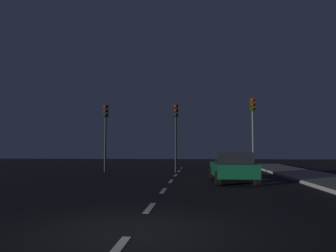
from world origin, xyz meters
TOP-DOWN VIEW (x-y plane):
  - ground_plane at (0.00, 7.00)m, footprint 80.00×80.00m
  - lane_stripe_nearest at (0.00, -1.20)m, footprint 0.16×1.60m
  - lane_stripe_second at (0.00, 2.60)m, footprint 0.16×1.60m
  - lane_stripe_third at (0.00, 6.40)m, footprint 0.16×1.60m
  - lane_stripe_fourth at (0.00, 10.20)m, footprint 0.16×1.60m
  - lane_stripe_fifth at (0.00, 14.00)m, footprint 0.16×1.60m
  - lane_stripe_sixth at (0.00, 17.80)m, footprint 0.16×1.60m
  - lane_stripe_seventh at (0.00, 21.60)m, footprint 0.16×1.60m
  - traffic_signal_left at (-5.00, 16.34)m, footprint 0.32×0.38m
  - traffic_signal_center at (-0.15, 16.34)m, footprint 0.32×0.38m
  - traffic_signal_right at (4.99, 16.34)m, footprint 0.32×0.38m
  - car_stopped_ahead at (2.92, 9.68)m, footprint 2.00×4.15m

SIDE VIEW (x-z plane):
  - ground_plane at x=0.00m, z-range 0.00..0.00m
  - lane_stripe_nearest at x=0.00m, z-range 0.00..0.01m
  - lane_stripe_second at x=0.00m, z-range 0.00..0.01m
  - lane_stripe_third at x=0.00m, z-range 0.00..0.01m
  - lane_stripe_fourth at x=0.00m, z-range 0.00..0.01m
  - lane_stripe_fifth at x=0.00m, z-range 0.00..0.01m
  - lane_stripe_sixth at x=0.00m, z-range 0.00..0.01m
  - lane_stripe_seventh at x=0.00m, z-range 0.00..0.01m
  - car_stopped_ahead at x=2.92m, z-range 0.02..1.44m
  - traffic_signal_center at x=-0.15m, z-range 0.94..5.56m
  - traffic_signal_left at x=-5.00m, z-range 0.94..5.58m
  - traffic_signal_right at x=4.99m, z-range 0.99..5.96m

